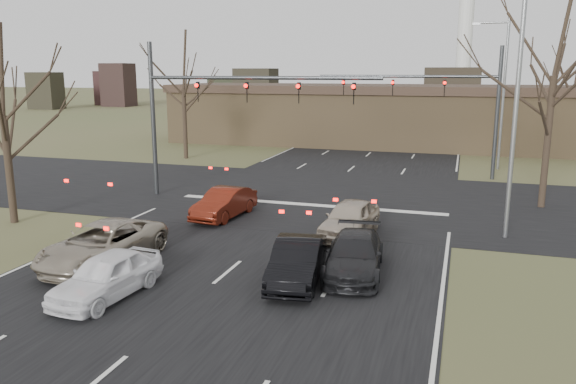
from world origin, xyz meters
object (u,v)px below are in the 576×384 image
(streetlight_right_far, at_px, (501,86))
(car_red_ahead, at_px, (224,203))
(car_black_hatch, at_px, (297,261))
(car_silver_ahead, at_px, (350,218))
(mast_arm_far, at_px, (450,96))
(mast_arm_near, at_px, (209,100))
(streetlight_right_near, at_px, (512,96))
(car_silver_suv, at_px, (102,244))
(car_white_sedan, at_px, (107,276))
(building, at_px, (405,115))
(car_charcoal_sedan, at_px, (354,255))

(streetlight_right_far, relative_size, car_red_ahead, 2.48)
(car_black_hatch, relative_size, car_silver_ahead, 0.98)
(car_black_hatch, bearing_deg, mast_arm_far, 71.71)
(car_red_ahead, bearing_deg, mast_arm_near, 128.29)
(car_black_hatch, relative_size, car_red_ahead, 1.02)
(mast_arm_near, xyz_separation_m, streetlight_right_near, (14.05, -3.00, 0.51))
(streetlight_right_near, bearing_deg, car_silver_suv, -150.49)
(mast_arm_far, distance_m, streetlight_right_far, 5.12)
(streetlight_right_far, xyz_separation_m, car_red_ahead, (-12.32, -17.44, -4.92))
(mast_arm_far, height_order, car_black_hatch, mast_arm_far)
(car_white_sedan, bearing_deg, building, 88.04)
(car_charcoal_sedan, xyz_separation_m, car_red_ahead, (-7.00, 5.39, 0.02))
(building, xyz_separation_m, streetlight_right_far, (7.32, -11.00, 2.92))
(building, relative_size, streetlight_right_far, 4.24)
(mast_arm_far, bearing_deg, car_silver_ahead, -102.32)
(streetlight_right_far, distance_m, car_white_sedan, 29.85)
(streetlight_right_near, bearing_deg, mast_arm_near, 167.95)
(streetlight_right_near, xyz_separation_m, car_white_sedan, (-11.37, -9.95, -4.92))
(car_charcoal_sedan, bearing_deg, car_black_hatch, -147.72)
(car_red_ahead, bearing_deg, streetlight_right_far, 60.07)
(building, bearing_deg, streetlight_right_near, -76.31)
(car_silver_ahead, bearing_deg, car_white_sedan, -117.35)
(streetlight_right_far, bearing_deg, car_silver_suv, -119.30)
(car_charcoal_sedan, bearing_deg, streetlight_right_near, 44.33)
(streetlight_right_far, xyz_separation_m, car_charcoal_sedan, (-5.32, -22.83, -4.94))
(car_silver_suv, xyz_separation_m, car_white_sedan, (1.89, -2.45, -0.04))
(car_charcoal_sedan, bearing_deg, car_silver_suv, -174.89)
(streetlight_right_near, height_order, car_white_sedan, streetlight_right_near)
(mast_arm_near, relative_size, mast_arm_far, 1.09)
(car_white_sedan, bearing_deg, car_red_ahead, 97.62)
(streetlight_right_near, xyz_separation_m, car_silver_suv, (-13.25, -7.50, -4.88))
(car_white_sedan, height_order, car_black_hatch, car_black_hatch)
(building, bearing_deg, car_white_sedan, -96.83)
(car_white_sedan, distance_m, car_charcoal_sedan, 7.73)
(car_red_ahead, relative_size, car_silver_ahead, 0.96)
(building, xyz_separation_m, streetlight_right_near, (6.82, -28.00, 2.92))
(car_red_ahead, bearing_deg, car_white_sedan, -81.94)
(building, distance_m, car_red_ahead, 28.94)
(building, height_order, mast_arm_far, mast_arm_far)
(car_silver_suv, xyz_separation_m, car_charcoal_sedan, (8.43, 1.67, -0.07))
(car_silver_ahead, bearing_deg, mast_arm_far, 83.84)
(streetlight_right_near, relative_size, car_charcoal_sedan, 2.26)
(mast_arm_far, distance_m, car_charcoal_sedan, 19.46)
(streetlight_right_near, height_order, car_charcoal_sedan, streetlight_right_near)
(mast_arm_near, distance_m, streetlight_right_far, 20.20)
(streetlight_right_near, distance_m, streetlight_right_far, 17.01)
(streetlight_right_far, xyz_separation_m, car_white_sedan, (-11.87, -26.95, -4.92))
(mast_arm_far, relative_size, car_silver_ahead, 2.64)
(car_black_hatch, bearing_deg, car_white_sedan, -157.66)
(mast_arm_far, relative_size, car_black_hatch, 2.71)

